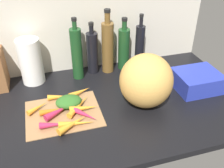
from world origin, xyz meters
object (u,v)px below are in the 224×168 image
Objects in this scene: cutting_board at (63,113)px; carrot_1 at (79,106)px; bottle_1 at (92,52)px; dish_rack at (197,81)px; carrot_0 at (84,108)px; carrot_6 at (58,111)px; carrot_8 at (54,125)px; bottle_4 at (140,46)px; bottle_2 at (108,46)px; carrot_4 at (80,92)px; carrot_9 at (84,114)px; bottle_3 at (124,48)px; carrot_3 at (55,110)px; carrot_10 at (72,124)px; paper_towel_roll at (31,61)px; carrot_7 at (37,108)px; bottle_0 at (77,53)px; carrot_2 at (58,97)px; carrot_5 at (77,123)px; winter_squash at (146,81)px.

cutting_board is 7.73cm from carrot_1.
dish_rack is at bearing -34.13° from bottle_1.
carrot_6 reaches higher than carrot_0.
bottle_4 is at bearing 37.37° from carrot_8.
carrot_4 is at bearing -134.85° from bottle_2.
bottle_1 is at bearing 71.63° from carrot_9.
carrot_9 is at bearing -128.91° from bottle_3.
carrot_3 is 48.26cm from bottle_2.
carrot_4 is 0.39× the size of bottle_1.
carrot_10 is at bearing -126.04° from carrot_0.
carrot_4 is (13.48, 11.00, 0.16)cm from carrot_3.
bottle_3 reaches higher than dish_rack.
carrot_9 is 1.01× the size of carrot_10.
paper_towel_roll is (-8.05, 31.70, 10.14)cm from carrot_3.
cutting_board is 1.06× the size of bottle_4.
carrot_9 is at bearing 39.62° from carrot_10.
bottle_3 is (40.25, 33.37, 12.31)cm from cutting_board.
carrot_8 is (-12.49, -10.00, 0.07)cm from carrot_1.
carrot_7 reaches higher than cutting_board.
carrot_10 is 0.39× the size of bottle_2.
carrot_9 is (19.80, -10.90, 0.21)cm from carrot_7.
bottle_0 is 10.19cm from bottle_1.
carrot_1 is at bearing -113.70° from bottle_1.
carrot_2 reaches higher than cutting_board.
bottle_1 is 0.97× the size of bottle_3.
carrot_8 reaches higher than carrot_2.
carrot_3 is 0.97× the size of carrot_9.
carrot_2 is 48.04cm from bottle_3.
carrot_4 is at bearing 72.01° from carrot_10.
carrot_6 reaches higher than carrot_2.
carrot_0 reaches higher than carrot_5.
carrot_4 is 38.68cm from bottle_3.
carrot_9 is 8.02cm from carrot_10.
bottle_3 is (51.40, 28.26, 10.63)cm from carrot_7.
bottle_4 reaches higher than carrot_9.
bottle_1 is at bearing 41.03° from carrot_7.
carrot_9 is 51.39cm from bottle_3.
carrot_8 is 0.37× the size of bottle_4.
bottle_3 is at bearing 43.02° from carrot_8.
paper_towel_roll reaches higher than carrot_6.
carrot_3 is at bearing -127.65° from bottle_1.
carrot_8 is at bearing -125.72° from carrot_4.
carrot_2 is 0.32× the size of bottle_4.
carrot_0 is 0.43× the size of bottle_1.
carrot_10 reaches higher than carrot_4.
carrot_8 is 75.48cm from dish_rack.
carrot_3 is (-12.87, 2.42, -0.26)cm from carrot_0.
cutting_board is 2.37× the size of carrot_9.
winter_squash is (28.94, -14.90, 10.54)cm from carrot_4.
bottle_4 is at bearing 32.89° from carrot_6.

